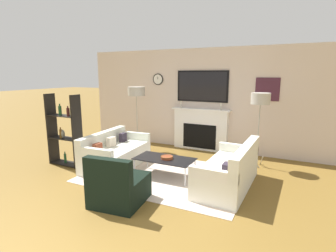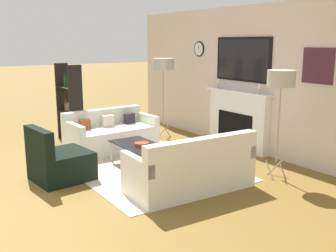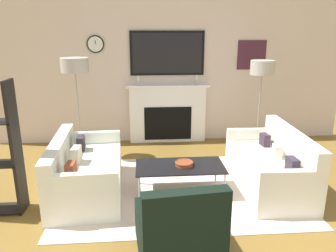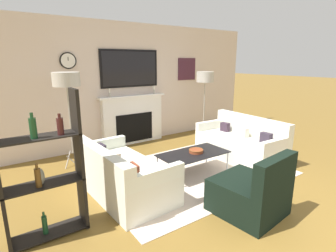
{
  "view_description": "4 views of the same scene",
  "coord_description": "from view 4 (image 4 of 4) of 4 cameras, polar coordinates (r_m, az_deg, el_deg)",
  "views": [
    {
      "loc": [
        2.23,
        -1.51,
        2.03
      ],
      "look_at": [
        -0.11,
        3.33,
        0.96
      ],
      "focal_mm": 28.0,
      "sensor_mm": 36.0,
      "label": 1
    },
    {
      "loc": [
        5.41,
        -0.14,
        2.04
      ],
      "look_at": [
        0.26,
        3.32,
        0.7
      ],
      "focal_mm": 42.0,
      "sensor_mm": 36.0,
      "label": 2
    },
    {
      "loc": [
        -0.48,
        -1.08,
        2.11
      ],
      "look_at": [
        -0.1,
        3.7,
        0.72
      ],
      "focal_mm": 35.0,
      "sensor_mm": 36.0,
      "label": 3
    },
    {
      "loc": [
        -2.71,
        -0.21,
        1.88
      ],
      "look_at": [
        -0.03,
        3.65,
        0.71
      ],
      "focal_mm": 28.0,
      "sensor_mm": 36.0,
      "label": 4
    }
  ],
  "objects": [
    {
      "name": "fireplace_wall",
      "position": [
        6.09,
        -8.22,
        7.74
      ],
      "size": [
        6.99,
        0.28,
        2.7
      ],
      "color": "beige",
      "rests_on": "ground_plane"
    },
    {
      "name": "area_rug",
      "position": [
        4.62,
        4.79,
        -10.03
      ],
      "size": [
        3.17,
        2.28,
        0.01
      ],
      "color": "beige",
      "rests_on": "ground_plane"
    },
    {
      "name": "couch_left",
      "position": [
        3.88,
        -10.06,
        -10.59
      ],
      "size": [
        0.95,
        1.69,
        0.75
      ],
      "color": "white",
      "rests_on": "ground_plane"
    },
    {
      "name": "couch_right",
      "position": [
        5.38,
        15.51,
        -3.77
      ],
      "size": [
        0.85,
        1.78,
        0.81
      ],
      "color": "white",
      "rests_on": "ground_plane"
    },
    {
      "name": "armchair",
      "position": [
        3.53,
        17.67,
        -13.81
      ],
      "size": [
        0.84,
        0.87,
        0.83
      ],
      "color": "black",
      "rests_on": "ground_plane"
    },
    {
      "name": "coffee_table",
      "position": [
        4.43,
        5.55,
        -6.14
      ],
      "size": [
        1.18,
        0.61,
        0.38
      ],
      "color": "black",
      "rests_on": "ground_plane"
    },
    {
      "name": "decorative_bowl",
      "position": [
        4.44,
        6.13,
        -5.37
      ],
      "size": [
        0.24,
        0.24,
        0.06
      ],
      "color": "brown",
      "rests_on": "coffee_table"
    },
    {
      "name": "floor_lamp_left",
      "position": [
        4.78,
        -21.26,
        9.21
      ],
      "size": [
        0.45,
        0.45,
        1.71
      ],
      "color": "#9E998E",
      "rests_on": "ground_plane"
    },
    {
      "name": "floor_lamp_right",
      "position": [
        6.32,
        8.08,
        10.32
      ],
      "size": [
        0.41,
        0.41,
        1.64
      ],
      "color": "#9E998E",
      "rests_on": "ground_plane"
    },
    {
      "name": "shelf_unit",
      "position": [
        3.06,
        -25.66,
        -8.93
      ],
      "size": [
        0.81,
        0.28,
        1.6
      ],
      "color": "black",
      "rests_on": "ground_plane"
    }
  ]
}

